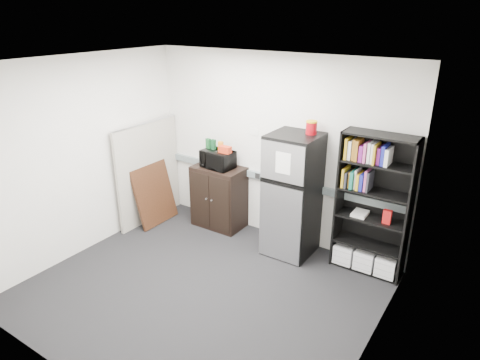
{
  "coord_description": "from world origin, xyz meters",
  "views": [
    {
      "loc": [
        2.83,
        -3.42,
        3.2
      ],
      "look_at": [
        -0.04,
        0.9,
        1.14
      ],
      "focal_mm": 32.0,
      "sensor_mm": 36.0,
      "label": 1
    }
  ],
  "objects_px": {
    "bookshelf": "(373,206)",
    "cabinet": "(219,197)",
    "microwave": "(218,159)",
    "refrigerator": "(292,195)",
    "cubicle_partition": "(149,172)"
  },
  "relations": [
    {
      "from": "microwave",
      "to": "cabinet",
      "type": "bearing_deg",
      "value": 93.69
    },
    {
      "from": "cabinet",
      "to": "refrigerator",
      "type": "height_order",
      "value": "refrigerator"
    },
    {
      "from": "bookshelf",
      "to": "cubicle_partition",
      "type": "height_order",
      "value": "bookshelf"
    },
    {
      "from": "microwave",
      "to": "refrigerator",
      "type": "xyz_separation_m",
      "value": [
        1.3,
        -0.06,
        -0.26
      ]
    },
    {
      "from": "cabinet",
      "to": "bookshelf",
      "type": "bearing_deg",
      "value": 1.56
    },
    {
      "from": "cabinet",
      "to": "microwave",
      "type": "height_order",
      "value": "microwave"
    },
    {
      "from": "cabinet",
      "to": "microwave",
      "type": "xyz_separation_m",
      "value": [
        0.0,
        -0.02,
        0.62
      ]
    },
    {
      "from": "cabinet",
      "to": "refrigerator",
      "type": "bearing_deg",
      "value": -3.53
    },
    {
      "from": "bookshelf",
      "to": "microwave",
      "type": "xyz_separation_m",
      "value": [
        -2.36,
        -0.08,
        0.2
      ]
    },
    {
      "from": "cubicle_partition",
      "to": "cabinet",
      "type": "distance_m",
      "value": 1.19
    },
    {
      "from": "bookshelf",
      "to": "cubicle_partition",
      "type": "relative_size",
      "value": 1.14
    },
    {
      "from": "bookshelf",
      "to": "cabinet",
      "type": "distance_m",
      "value": 2.4
    },
    {
      "from": "bookshelf",
      "to": "cubicle_partition",
      "type": "bearing_deg",
      "value": -171.94
    },
    {
      "from": "bookshelf",
      "to": "refrigerator",
      "type": "height_order",
      "value": "bookshelf"
    },
    {
      "from": "cabinet",
      "to": "refrigerator",
      "type": "relative_size",
      "value": 0.57
    }
  ]
}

